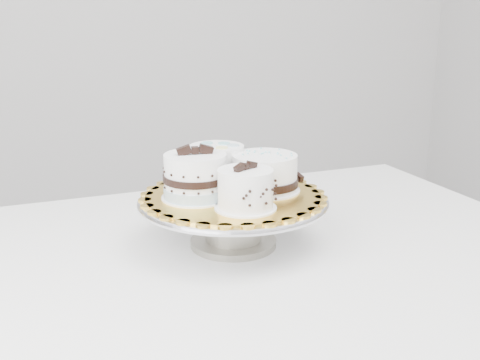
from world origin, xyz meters
name	(u,v)px	position (x,y,z in m)	size (l,w,h in m)	color
table	(221,292)	(-0.05, 0.10, 0.68)	(1.28, 0.85, 0.75)	silver
cake_stand	(233,213)	(-0.01, 0.13, 0.81)	(0.34, 0.34, 0.09)	gray
cake_board	(233,196)	(-0.01, 0.13, 0.84)	(0.31, 0.31, 0.00)	gold
cake_swirl	(246,190)	(-0.02, 0.05, 0.88)	(0.12, 0.12, 0.08)	white
cake_banded	(196,178)	(-0.08, 0.14, 0.88)	(0.12, 0.12, 0.10)	white
cake_dots	(217,165)	(-0.02, 0.20, 0.88)	(0.13, 0.13, 0.08)	white
cake_ribbon	(265,174)	(0.05, 0.13, 0.88)	(0.14, 0.14, 0.07)	white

